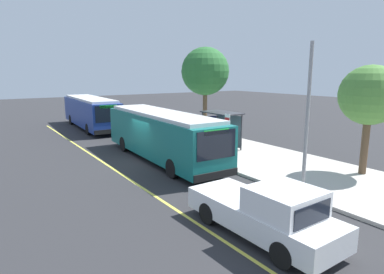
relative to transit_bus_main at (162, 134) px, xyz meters
The scene contains 12 objects.
ground_plane 1.93m from the transit_bus_main, 105.49° to the right, with size 120.00×120.00×0.00m, color #2B2B2D.
sidewalk_curb 5.23m from the transit_bus_main, 93.20° to the left, with size 44.00×6.40×0.15m, color #B7B2A8.
lane_stripe_center 3.60m from the transit_bus_main, 94.98° to the right, with size 36.00×0.14×0.01m, color #E0D64C.
transit_bus_main is the anchor object (origin of this frame).
transit_bus_second 14.31m from the transit_bus_main, behind, with size 11.70×3.12×2.95m.
pickup_truck 10.63m from the transit_bus_main, 10.57° to the right, with size 5.44×2.12×1.85m.
bus_shelter 4.86m from the transit_bus_main, 92.89° to the left, with size 2.90×1.60×2.48m.
waiting_bench 4.81m from the transit_bus_main, 89.04° to the left, with size 1.60×0.48×0.95m.
route_sign_post 3.99m from the transit_bus_main, 42.83° to the left, with size 0.44×0.08×2.80m.
street_tree_near_shelter 11.37m from the transit_bus_main, 38.83° to the left, with size 2.96×2.96×5.49m.
street_tree_upstreet 8.86m from the transit_bus_main, 124.91° to the left, with size 3.85×3.85×7.16m.
utility_pole 8.86m from the transit_bus_main, 18.34° to the left, with size 0.16×0.16×6.40m, color gray.
Camera 1 is at (17.54, -8.39, 5.21)m, focal length 30.83 mm.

